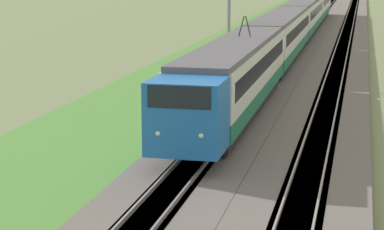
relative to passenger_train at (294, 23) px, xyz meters
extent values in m
cube|color=#605B56|center=(-12.91, 0.00, -2.18)|extent=(240.00, 4.40, 0.30)
cube|color=#605B56|center=(-12.91, -4.39, -2.18)|extent=(240.00, 4.40, 0.30)
cube|color=#4C4238|center=(-12.91, 0.00, -2.18)|extent=(240.00, 1.57, 0.30)
cube|color=gray|center=(-12.91, 0.53, -1.96)|extent=(240.00, 0.07, 0.15)
cube|color=gray|center=(-12.91, -0.53, -1.96)|extent=(240.00, 0.07, 0.15)
cube|color=#4C4238|center=(-12.91, -4.39, -2.18)|extent=(240.00, 1.57, 0.30)
cube|color=gray|center=(-12.91, -3.85, -1.96)|extent=(240.00, 0.07, 0.15)
cube|color=gray|center=(-12.91, -4.92, -1.96)|extent=(240.00, 0.07, 0.15)
cube|color=#4C8438|center=(-12.91, 5.57, -2.27)|extent=(240.00, 8.07, 0.12)
cube|color=blue|center=(-41.93, 0.00, -0.01)|extent=(2.44, 2.71, 2.65)
cube|color=black|center=(-42.30, 0.00, 0.88)|extent=(1.76, 2.26, 0.80)
sphere|color=#F2EAC6|center=(-43.10, 0.78, -0.44)|extent=(0.20, 0.20, 0.20)
sphere|color=#F2EAC6|center=(-43.10, -0.78, -0.44)|extent=(0.20, 0.20, 0.20)
cube|color=#196B47|center=(-31.44, 0.00, -0.96)|extent=(18.53, 2.82, 0.74)
cube|color=silver|center=(-31.44, 0.00, 0.37)|extent=(18.53, 2.82, 1.91)
cube|color=black|center=(-31.44, 0.00, 0.52)|extent=(17.05, 2.84, 0.80)
cube|color=#515156|center=(-31.44, 0.00, 1.45)|extent=(18.53, 2.60, 0.25)
cube|color=black|center=(-31.44, 0.00, -1.61)|extent=(17.60, 2.40, 0.55)
cylinder|color=black|center=(-38.91, 0.53, -1.45)|extent=(0.86, 0.12, 0.86)
cylinder|color=black|center=(-38.91, -0.53, -1.45)|extent=(0.86, 0.12, 0.86)
cube|color=#196B47|center=(-11.09, 0.00, -0.96)|extent=(20.97, 2.82, 0.74)
cube|color=silver|center=(-11.09, 0.00, 0.37)|extent=(20.97, 2.82, 1.91)
cube|color=black|center=(-11.09, 0.00, 0.52)|extent=(19.29, 2.84, 0.80)
cube|color=#515156|center=(-11.09, 0.00, 1.45)|extent=(20.97, 2.60, 0.25)
cube|color=black|center=(-11.09, 0.00, -1.61)|extent=(19.92, 2.40, 0.55)
cube|color=#196B47|center=(10.47, 0.00, -0.96)|extent=(20.97, 2.82, 0.74)
cube|color=silver|center=(10.47, 0.00, 0.37)|extent=(20.97, 2.82, 1.91)
cube|color=black|center=(10.47, 0.00, 0.52)|extent=(19.29, 2.84, 0.80)
cube|color=#515156|center=(10.47, 0.00, 1.45)|extent=(20.97, 2.60, 0.25)
cube|color=black|center=(10.47, 0.00, -1.61)|extent=(19.92, 2.40, 0.55)
cube|color=#196B47|center=(32.04, 0.00, -0.96)|extent=(20.97, 2.82, 0.74)
cube|color=silver|center=(32.04, 0.00, 0.37)|extent=(20.97, 2.82, 1.91)
cube|color=black|center=(32.04, 0.00, 0.52)|extent=(19.29, 2.84, 0.80)
cube|color=black|center=(32.04, 0.00, -1.61)|extent=(19.92, 2.40, 0.55)
cylinder|color=black|center=(-28.66, 0.17, 2.12)|extent=(0.06, 0.33, 1.08)
cylinder|color=black|center=(-28.66, -0.17, 2.12)|extent=(0.06, 0.33, 1.08)
cube|color=black|center=(-38.91, 0.00, -2.33)|extent=(0.10, 0.10, 0.00)
cylinder|color=slate|center=(-18.68, 2.62, 1.86)|extent=(0.22, 0.22, 8.38)
camera|label=1|loc=(-67.66, -6.04, 5.46)|focal=70.00mm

